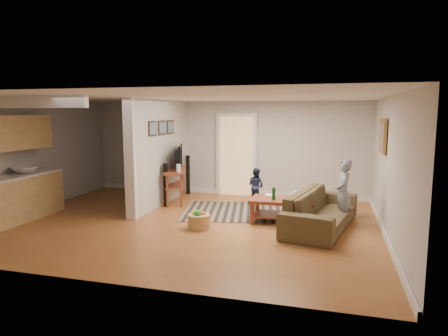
{
  "coord_description": "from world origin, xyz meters",
  "views": [
    {
      "loc": [
        2.77,
        -7.36,
        2.2
      ],
      "look_at": [
        0.68,
        0.28,
        1.1
      ],
      "focal_mm": 32.0,
      "sensor_mm": 36.0,
      "label": 1
    }
  ],
  "objects": [
    {
      "name": "sofa",
      "position": [
        2.6,
        0.33,
        0.0
      ],
      "size": [
        1.43,
        2.57,
        0.71
      ],
      "primitive_type": "imported",
      "rotation": [
        0.0,
        0.0,
        1.36
      ],
      "color": "#473E23",
      "rests_on": "ground"
    },
    {
      "name": "room_shell",
      "position": [
        -1.07,
        0.43,
        1.46
      ],
      "size": [
        7.54,
        6.02,
        2.52
      ],
      "color": "beige",
      "rests_on": "ground"
    },
    {
      "name": "child",
      "position": [
        3.0,
        0.63,
        0.0
      ],
      "size": [
        0.32,
        0.48,
        1.31
      ],
      "primitive_type": "imported",
      "rotation": [
        0.0,
        0.0,
        -1.55
      ],
      "color": "gray",
      "rests_on": "ground"
    },
    {
      "name": "area_rug",
      "position": [
        0.84,
        1.16,
        0.01
      ],
      "size": [
        2.87,
        2.33,
        0.01
      ],
      "primitive_type": "cube",
      "rotation": [
        0.0,
        0.0,
        0.19
      ],
      "color": "black",
      "rests_on": "ground"
    },
    {
      "name": "speaker_left",
      "position": [
        -1.0,
        1.2,
        0.51
      ],
      "size": [
        0.12,
        0.12,
        1.03
      ],
      "primitive_type": "cube",
      "rotation": [
        0.0,
        0.0,
        0.25
      ],
      "color": "black",
      "rests_on": "ground"
    },
    {
      "name": "tv_console",
      "position": [
        -0.93,
        1.68,
        0.75
      ],
      "size": [
        0.89,
        1.39,
        1.12
      ],
      "rotation": [
        0.0,
        0.0,
        0.34
      ],
      "color": "maroon",
      "rests_on": "ground"
    },
    {
      "name": "toy_basket",
      "position": [
        0.36,
        -0.36,
        0.16
      ],
      "size": [
        0.43,
        0.43,
        0.38
      ],
      "color": "#A88349",
      "rests_on": "ground"
    },
    {
      "name": "ground",
      "position": [
        0.0,
        0.0,
        0.0
      ],
      "size": [
        7.5,
        7.5,
        0.0
      ],
      "primitive_type": "plane",
      "color": "brown",
      "rests_on": "ground"
    },
    {
      "name": "speaker_right",
      "position": [
        -1.0,
        2.7,
        0.53
      ],
      "size": [
        0.13,
        0.13,
        1.06
      ],
      "primitive_type": "cube",
      "rotation": [
        0.0,
        0.0,
        0.32
      ],
      "color": "black",
      "rests_on": "ground"
    },
    {
      "name": "toddler",
      "position": [
        1.0,
        2.05,
        0.0
      ],
      "size": [
        0.53,
        0.49,
        0.87
      ],
      "primitive_type": "imported",
      "rotation": [
        0.0,
        0.0,
        2.67
      ],
      "color": "#1C213C",
      "rests_on": "ground"
    },
    {
      "name": "coffee_table",
      "position": [
        1.85,
        0.5,
        0.38
      ],
      "size": [
        1.26,
        0.75,
        0.74
      ],
      "rotation": [
        0.0,
        0.0,
        0.01
      ],
      "color": "maroon",
      "rests_on": "ground"
    }
  ]
}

